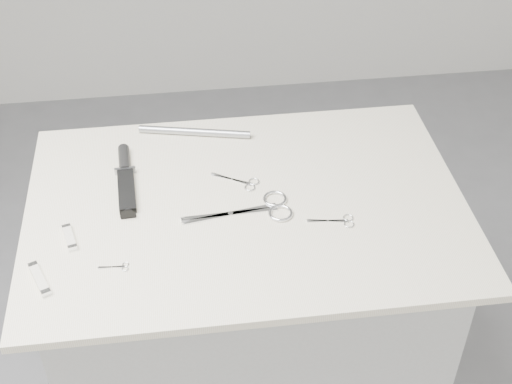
{
  "coord_description": "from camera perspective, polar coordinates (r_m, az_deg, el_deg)",
  "views": [
    {
      "loc": [
        -0.14,
        -1.23,
        1.98
      ],
      "look_at": [
        0.03,
        0.03,
        0.92
      ],
      "focal_mm": 50.0,
      "sensor_mm": 36.0,
      "label": 1
    }
  ],
  "objects": [
    {
      "name": "embroidery_scissors_b",
      "position": [
        1.68,
        -1.05,
        0.79
      ],
      "size": [
        0.11,
        0.08,
        0.0
      ],
      "rotation": [
        0.0,
        0.0,
        -0.53
      ],
      "color": "silver",
      "rests_on": "display_board"
    },
    {
      "name": "embroidery_scissors_a",
      "position": [
        1.59,
        6.64,
        -2.32
      ],
      "size": [
        0.1,
        0.05,
        0.0
      ],
      "rotation": [
        0.0,
        0.0,
        -0.14
      ],
      "color": "silver",
      "rests_on": "display_board"
    },
    {
      "name": "large_shears",
      "position": [
        1.61,
        0.4,
        -1.35
      ],
      "size": [
        0.25,
        0.11,
        0.01
      ],
      "rotation": [
        0.0,
        0.0,
        0.1
      ],
      "color": "silver",
      "rests_on": "display_board"
    },
    {
      "name": "plinth",
      "position": [
        1.97,
        -0.65,
        -11.32
      ],
      "size": [
        0.9,
        0.6,
        0.9
      ],
      "primitive_type": "cube",
      "color": "#B1B1AF",
      "rests_on": "ground"
    },
    {
      "name": "tiny_scissors",
      "position": [
        1.5,
        -10.97,
        -5.91
      ],
      "size": [
        0.06,
        0.03,
        0.0
      ],
      "rotation": [
        0.0,
        0.0,
        -0.07
      ],
      "color": "silver",
      "rests_on": "display_board"
    },
    {
      "name": "sheathed_knife",
      "position": [
        1.72,
        -10.4,
        1.29
      ],
      "size": [
        0.06,
        0.25,
        0.03
      ],
      "rotation": [
        0.0,
        0.0,
        1.62
      ],
      "color": "black",
      "rests_on": "display_board"
    },
    {
      "name": "pocket_knife_a",
      "position": [
        1.51,
        -16.94,
        -6.66
      ],
      "size": [
        0.06,
        0.1,
        0.01
      ],
      "rotation": [
        0.0,
        0.0,
        1.97
      ],
      "color": "silver",
      "rests_on": "display_board"
    },
    {
      "name": "pocket_knife_b",
      "position": [
        1.58,
        -14.69,
        -3.55
      ],
      "size": [
        0.04,
        0.08,
        0.01
      ],
      "rotation": [
        0.0,
        0.0,
        1.83
      ],
      "color": "silver",
      "rests_on": "display_board"
    },
    {
      "name": "metal_rail",
      "position": [
        1.84,
        -4.94,
        4.82
      ],
      "size": [
        0.28,
        0.08,
        0.02
      ],
      "primitive_type": "cylinder",
      "rotation": [
        0.0,
        1.57,
        -0.23
      ],
      "color": "#989AA0",
      "rests_on": "display_board"
    },
    {
      "name": "display_board",
      "position": [
        1.63,
        -0.77,
        -1.12
      ],
      "size": [
        1.0,
        0.7,
        0.02
      ],
      "primitive_type": "cube",
      "color": "beige",
      "rests_on": "plinth"
    }
  ]
}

